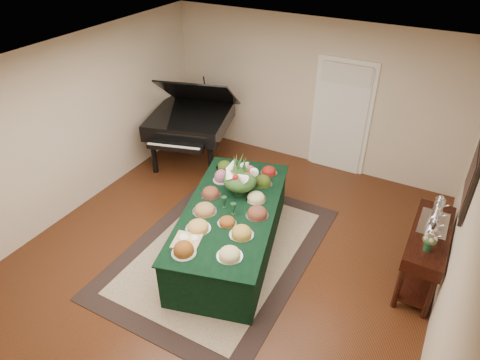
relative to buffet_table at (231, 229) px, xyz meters
The scene contains 14 objects.
ground 0.38m from the buffet_table, 101.48° to the right, with size 6.00×6.00×0.00m, color black.
area_rug 0.40m from the buffet_table, 134.76° to the right, with size 2.45×3.43×0.01m.
kitchen_doorway 3.07m from the buffet_table, 78.58° to the left, with size 1.05×0.07×2.10m.
buffet_table is the anchor object (origin of this frame).
food_platters 0.42m from the buffet_table, 131.36° to the left, with size 1.36×2.39×0.14m.
cutting_board 0.94m from the buffet_table, 99.74° to the right, with size 0.40×0.40×0.10m.
green_goblets 0.46m from the buffet_table, 86.93° to the right, with size 0.26×0.15×0.18m.
floral_centerpiece 0.77m from the buffet_table, 99.34° to the left, with size 0.50×0.50×0.50m.
grand_piano 2.74m from the buffet_table, 135.78° to the left, with size 1.76×1.95×1.72m.
wicker_basket 1.59m from the buffet_table, 118.83° to the left, with size 0.43×0.43×0.27m, color olive.
mahogany_sideboard 2.58m from the buffet_table, 14.19° to the left, with size 0.45×1.35×0.86m.
tea_service 2.68m from the buffet_table, 17.29° to the left, with size 0.34×0.74×0.30m.
pink_bouquet 2.58m from the buffet_table, ahead, with size 0.18×0.18×0.23m.
wall_painting 3.10m from the buffet_table, 13.08° to the left, with size 0.05×0.95×0.75m.
Camera 1 is at (2.36, -4.03, 4.28)m, focal length 32.00 mm.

